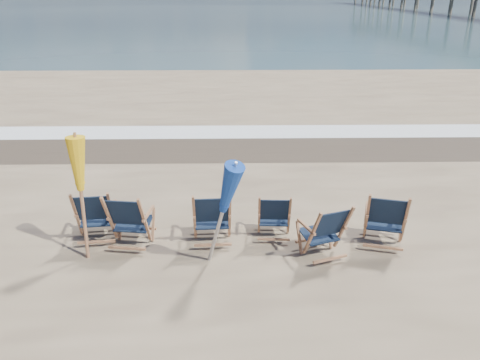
{
  "coord_description": "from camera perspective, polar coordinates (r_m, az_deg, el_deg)",
  "views": [
    {
      "loc": [
        -0.15,
        -5.59,
        4.1
      ],
      "look_at": [
        0.0,
        2.2,
        0.9
      ],
      "focal_mm": 35.0,
      "sensor_mm": 36.0,
      "label": 1
    }
  ],
  "objects": [
    {
      "name": "ocean",
      "position": [
        133.65,
        -1.08,
        20.6
      ],
      "size": [
        400.0,
        400.0,
        0.0
      ],
      "primitive_type": "plane",
      "color": "#39575F",
      "rests_on": "ground"
    },
    {
      "name": "surf_foam",
      "position": [
        14.48,
        -0.45,
        5.91
      ],
      "size": [
        200.0,
        1.4,
        0.01
      ],
      "primitive_type": "cube",
      "color": "silver",
      "rests_on": "ground"
    },
    {
      "name": "wet_sand_strip",
      "position": [
        13.05,
        -0.38,
        4.04
      ],
      "size": [
        200.0,
        2.6,
        0.0
      ],
      "primitive_type": "cube",
      "color": "#42362A",
      "rests_on": "ground"
    },
    {
      "name": "beach_chair_0",
      "position": [
        8.25,
        -15.3,
        -4.22
      ],
      "size": [
        0.75,
        0.82,
        1.04
      ],
      "primitive_type": null,
      "rotation": [
        0.0,
        0.0,
        3.25
      ],
      "color": "black",
      "rests_on": "ground"
    },
    {
      "name": "beach_chair_1",
      "position": [
        7.87,
        -11.53,
        -5.13
      ],
      "size": [
        0.78,
        0.85,
        1.07
      ],
      "primitive_type": null,
      "rotation": [
        0.0,
        0.0,
        3.01
      ],
      "color": "black",
      "rests_on": "ground"
    },
    {
      "name": "beach_chair_2",
      "position": [
        7.86,
        -1.25,
        -4.71
      ],
      "size": [
        0.72,
        0.8,
        1.06
      ],
      "primitive_type": null,
      "rotation": [
        0.0,
        0.0,
        3.19
      ],
      "color": "black",
      "rests_on": "ground"
    },
    {
      "name": "beach_chair_3",
      "position": [
        8.08,
        6.03,
        -4.58
      ],
      "size": [
        0.63,
        0.7,
        0.92
      ],
      "primitive_type": null,
      "rotation": [
        0.0,
        0.0,
        3.08
      ],
      "color": "black",
      "rests_on": "ground"
    },
    {
      "name": "beach_chair_4",
      "position": [
        7.72,
        12.51,
        -5.95
      ],
      "size": [
        0.86,
        0.91,
        1.02
      ],
      "primitive_type": null,
      "rotation": [
        0.0,
        0.0,
        3.49
      ],
      "color": "black",
      "rests_on": "ground"
    },
    {
      "name": "beach_chair_5",
      "position": [
        8.16,
        19.45,
        -4.94
      ],
      "size": [
        0.87,
        0.93,
        1.08
      ],
      "primitive_type": null,
      "rotation": [
        0.0,
        0.0,
        2.87
      ],
      "color": "black",
      "rests_on": "ground"
    },
    {
      "name": "umbrella_yellow",
      "position": [
        7.56,
        -19.18,
        1.01
      ],
      "size": [
        0.3,
        0.3,
        2.03
      ],
      "color": "#966443",
      "rests_on": "ground"
    },
    {
      "name": "umbrella_blue",
      "position": [
        6.84,
        -2.55,
        -0.54
      ],
      "size": [
        0.3,
        0.3,
        1.96
      ],
      "color": "#A5A5AD",
      "rests_on": "ground"
    }
  ]
}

